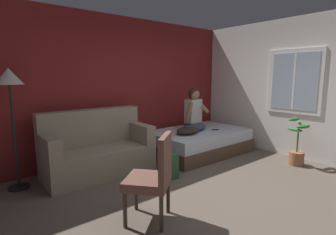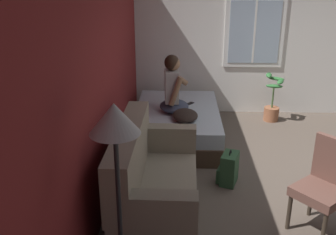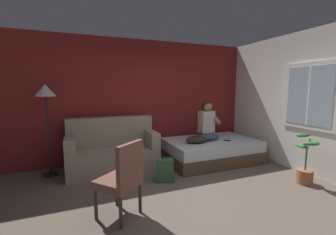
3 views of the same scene
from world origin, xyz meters
TOP-DOWN VIEW (x-y plane):
  - ground_plane at (0.00, 0.00)m, footprint 40.00×40.00m
  - wall_back_accent at (0.00, 2.58)m, footprint 9.89×0.16m
  - wall_side_with_window at (2.53, 0.01)m, footprint 0.19×6.40m
  - bed at (1.20, 1.72)m, footprint 2.03×1.32m
  - couch at (-0.93, 1.98)m, footprint 1.72×0.85m
  - side_chair at (-1.06, 0.22)m, footprint 0.65×0.65m
  - person_seated at (1.13, 1.79)m, footprint 0.55×0.48m
  - backpack at (-0.17, 1.06)m, footprint 0.34×0.30m
  - throw_pillow at (0.76, 1.61)m, footprint 0.51×0.40m
  - cell_phone at (1.48, 1.52)m, footprint 0.15×0.15m
  - floor_lamp at (-2.06, 2.13)m, footprint 0.36×0.36m
  - potted_plant at (2.02, 0.07)m, footprint 0.39×0.37m

SIDE VIEW (x-z plane):
  - ground_plane at x=0.00m, z-range 0.00..0.00m
  - backpack at x=-0.17m, z-range -0.04..0.42m
  - bed at x=1.20m, z-range 0.00..0.48m
  - potted_plant at x=2.02m, z-range -0.12..0.73m
  - couch at x=-0.93m, z-range -0.13..0.91m
  - cell_phone at x=1.48m, z-range 0.48..0.49m
  - side_chair at x=-1.06m, z-range 0.04..1.02m
  - throw_pillow at x=0.76m, z-range 0.48..0.62m
  - person_seated at x=1.13m, z-range 0.40..1.27m
  - wall_back_accent at x=0.00m, z-range 0.00..2.70m
  - wall_side_with_window at x=2.53m, z-range 0.00..2.70m
  - floor_lamp at x=-2.06m, z-range 0.58..2.28m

